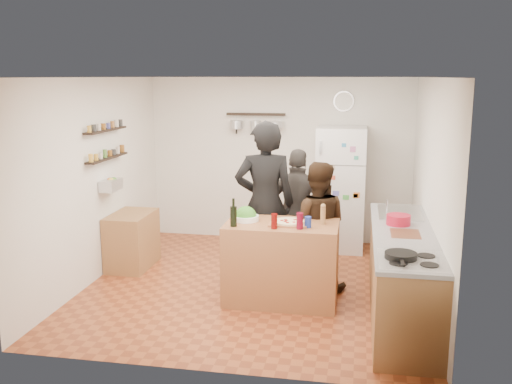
% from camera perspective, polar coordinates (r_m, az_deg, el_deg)
% --- Properties ---
extents(room_shell, '(4.20, 4.20, 4.20)m').
position_cam_1_polar(room_shell, '(7.09, 0.42, 1.25)').
color(room_shell, brown).
rests_on(room_shell, ground).
extents(prep_island, '(1.25, 0.72, 0.91)m').
position_cam_1_polar(prep_island, '(6.47, 2.56, -7.05)').
color(prep_island, '#905C35').
rests_on(prep_island, floor).
extents(pizza_board, '(0.42, 0.34, 0.02)m').
position_cam_1_polar(pizza_board, '(6.31, 3.30, -3.14)').
color(pizza_board, '#925835').
rests_on(pizza_board, prep_island).
extents(pizza, '(0.34, 0.34, 0.02)m').
position_cam_1_polar(pizza, '(6.30, 3.30, -2.97)').
color(pizza, beige).
rests_on(pizza, pizza_board).
extents(salad_bowl, '(0.30, 0.30, 0.06)m').
position_cam_1_polar(salad_bowl, '(6.45, -1.04, -2.61)').
color(salad_bowl, white).
rests_on(salad_bowl, prep_island).
extents(wine_bottle, '(0.07, 0.07, 0.22)m').
position_cam_1_polar(wine_bottle, '(6.19, -2.26, -2.46)').
color(wine_bottle, black).
rests_on(wine_bottle, prep_island).
extents(wine_glass_near, '(0.07, 0.07, 0.16)m').
position_cam_1_polar(wine_glass_near, '(6.10, 1.83, -2.94)').
color(wine_glass_near, '#570907').
rests_on(wine_glass_near, prep_island).
extents(wine_glass_far, '(0.07, 0.07, 0.18)m').
position_cam_1_polar(wine_glass_far, '(6.10, 4.40, -2.90)').
color(wine_glass_far, '#5F081A').
rests_on(wine_glass_far, prep_island).
extents(pepper_mill, '(0.06, 0.06, 0.18)m').
position_cam_1_polar(pepper_mill, '(6.32, 6.72, -2.40)').
color(pepper_mill, olive).
rests_on(pepper_mill, prep_island).
extents(salt_canister, '(0.07, 0.07, 0.12)m').
position_cam_1_polar(salt_canister, '(6.18, 5.22, -3.01)').
color(salt_canister, navy).
rests_on(salt_canister, prep_island).
extents(person_left, '(0.81, 0.62, 2.00)m').
position_cam_1_polar(person_left, '(6.88, 0.89, -1.17)').
color(person_left, black).
rests_on(person_left, floor).
extents(person_center, '(0.75, 0.59, 1.54)m').
position_cam_1_polar(person_center, '(6.79, 6.06, -3.42)').
color(person_center, black).
rests_on(person_center, floor).
extents(person_back, '(0.98, 0.48, 1.61)m').
position_cam_1_polar(person_back, '(7.38, 4.25, -1.90)').
color(person_back, '#302C2A').
rests_on(person_back, floor).
extents(counter_run, '(0.63, 2.63, 0.90)m').
position_cam_1_polar(counter_run, '(6.30, 14.43, -7.98)').
color(counter_run, '#9E7042').
rests_on(counter_run, floor).
extents(stove_top, '(0.60, 0.62, 0.02)m').
position_cam_1_polar(stove_top, '(5.26, 15.38, -6.67)').
color(stove_top, white).
rests_on(stove_top, counter_run).
extents(skillet, '(0.29, 0.29, 0.06)m').
position_cam_1_polar(skillet, '(5.26, 14.29, -6.17)').
color(skillet, black).
rests_on(skillet, stove_top).
extents(sink, '(0.50, 0.80, 0.03)m').
position_cam_1_polar(sink, '(6.99, 14.16, -2.07)').
color(sink, silver).
rests_on(sink, counter_run).
extents(cutting_board, '(0.30, 0.40, 0.02)m').
position_cam_1_polar(cutting_board, '(6.09, 14.70, -4.14)').
color(cutting_board, brown).
rests_on(cutting_board, counter_run).
extents(red_bowl, '(0.26, 0.26, 0.11)m').
position_cam_1_polar(red_bowl, '(6.42, 14.06, -2.71)').
color(red_bowl, '#AE132D').
rests_on(red_bowl, counter_run).
extents(fridge, '(0.70, 0.68, 1.80)m').
position_cam_1_polar(fridge, '(8.39, 8.43, 0.31)').
color(fridge, white).
rests_on(fridge, floor).
extents(wall_clock, '(0.30, 0.03, 0.30)m').
position_cam_1_polar(wall_clock, '(8.57, 8.76, 8.96)').
color(wall_clock, silver).
rests_on(wall_clock, back_wall).
extents(spice_shelf_lower, '(0.12, 1.00, 0.02)m').
position_cam_1_polar(spice_shelf_lower, '(7.45, -14.65, 3.32)').
color(spice_shelf_lower, black).
rests_on(spice_shelf_lower, left_wall).
extents(spice_shelf_upper, '(0.12, 1.00, 0.02)m').
position_cam_1_polar(spice_shelf_upper, '(7.41, -14.78, 6.00)').
color(spice_shelf_upper, black).
rests_on(spice_shelf_upper, left_wall).
extents(produce_basket, '(0.18, 0.35, 0.14)m').
position_cam_1_polar(produce_basket, '(7.49, -14.30, 0.67)').
color(produce_basket, silver).
rests_on(produce_basket, left_wall).
extents(side_table, '(0.50, 0.80, 0.73)m').
position_cam_1_polar(side_table, '(7.80, -12.28, -4.73)').
color(side_table, olive).
rests_on(side_table, floor).
extents(pot_rack, '(0.90, 0.04, 0.04)m').
position_cam_1_polar(pot_rack, '(8.64, -0.02, 7.78)').
color(pot_rack, black).
rests_on(pot_rack, back_wall).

